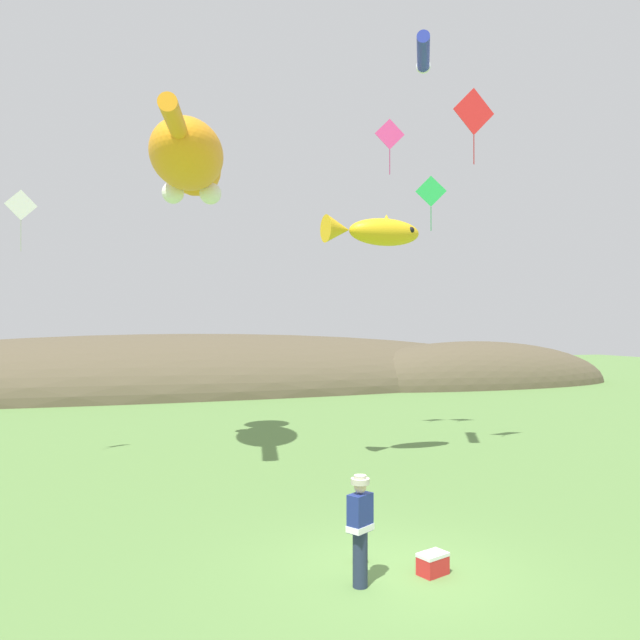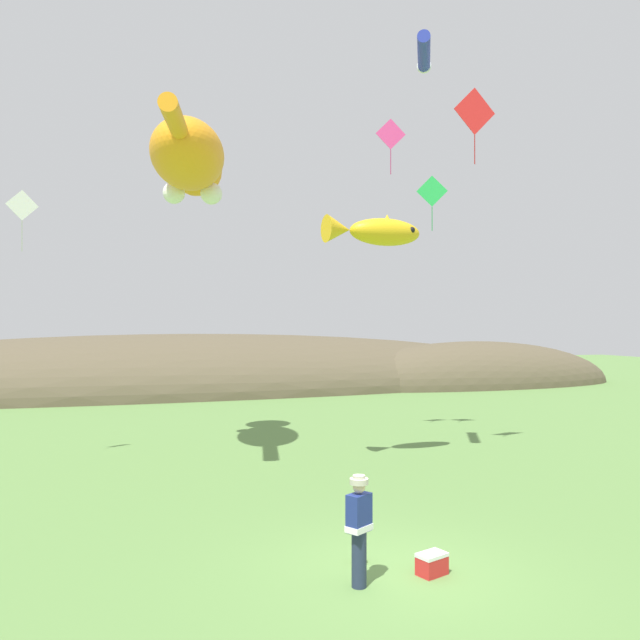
{
  "view_description": "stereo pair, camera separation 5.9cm",
  "coord_description": "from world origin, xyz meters",
  "px_view_note": "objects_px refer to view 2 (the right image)",
  "views": [
    {
      "loc": [
        -4.59,
        -9.49,
        4.18
      ],
      "look_at": [
        0.0,
        4.0,
        4.28
      ],
      "focal_mm": 35.0,
      "sensor_mm": 36.0,
      "label": 1
    },
    {
      "loc": [
        -4.53,
        -9.51,
        4.18
      ],
      "look_at": [
        0.0,
        4.0,
        4.28
      ],
      "focal_mm": 35.0,
      "sensor_mm": 36.0,
      "label": 2
    }
  ],
  "objects_px": {
    "kite_diamond_red": "(475,112)",
    "kite_diamond_pink": "(391,135)",
    "festival_attendant": "(359,527)",
    "kite_spool": "(360,555)",
    "picnic_cooler": "(432,564)",
    "kite_diamond_green": "(432,192)",
    "kite_tube_streamer": "(424,52)",
    "kite_giant_cat": "(190,160)",
    "kite_diamond_white": "(22,206)",
    "kite_fish_windsock": "(375,231)"
  },
  "relations": [
    {
      "from": "festival_attendant",
      "to": "kite_spool",
      "type": "relative_size",
      "value": 7.51
    },
    {
      "from": "kite_tube_streamer",
      "to": "kite_spool",
      "type": "bearing_deg",
      "value": -127.13
    },
    {
      "from": "kite_fish_windsock",
      "to": "kite_diamond_red",
      "type": "xyz_separation_m",
      "value": [
        3.16,
        -0.38,
        3.76
      ]
    },
    {
      "from": "festival_attendant",
      "to": "kite_diamond_white",
      "type": "relative_size",
      "value": 0.99
    },
    {
      "from": "kite_spool",
      "to": "kite_diamond_green",
      "type": "height_order",
      "value": "kite_diamond_green"
    },
    {
      "from": "festival_attendant",
      "to": "kite_spool",
      "type": "xyz_separation_m",
      "value": [
        0.41,
        0.95,
        -0.84
      ]
    },
    {
      "from": "picnic_cooler",
      "to": "kite_diamond_pink",
      "type": "distance_m",
      "value": 16.05
    },
    {
      "from": "kite_diamond_white",
      "to": "kite_fish_windsock",
      "type": "bearing_deg",
      "value": -16.79
    },
    {
      "from": "kite_diamond_green",
      "to": "picnic_cooler",
      "type": "bearing_deg",
      "value": -118.83
    },
    {
      "from": "kite_spool",
      "to": "kite_giant_cat",
      "type": "height_order",
      "value": "kite_giant_cat"
    },
    {
      "from": "festival_attendant",
      "to": "kite_diamond_green",
      "type": "bearing_deg",
      "value": 56.4
    },
    {
      "from": "kite_diamond_red",
      "to": "kite_fish_windsock",
      "type": "bearing_deg",
      "value": 173.22
    },
    {
      "from": "festival_attendant",
      "to": "kite_diamond_green",
      "type": "distance_m",
      "value": 15.95
    },
    {
      "from": "kite_spool",
      "to": "kite_fish_windsock",
      "type": "bearing_deg",
      "value": 64.38
    },
    {
      "from": "kite_fish_windsock",
      "to": "kite_diamond_white",
      "type": "height_order",
      "value": "kite_diamond_white"
    },
    {
      "from": "picnic_cooler",
      "to": "kite_fish_windsock",
      "type": "distance_m",
      "value": 10.44
    },
    {
      "from": "kite_diamond_green",
      "to": "kite_diamond_red",
      "type": "xyz_separation_m",
      "value": [
        -0.78,
        -4.1,
        1.57
      ]
    },
    {
      "from": "kite_giant_cat",
      "to": "kite_diamond_green",
      "type": "height_order",
      "value": "kite_giant_cat"
    },
    {
      "from": "kite_diamond_red",
      "to": "kite_diamond_pink",
      "type": "bearing_deg",
      "value": 105.67
    },
    {
      "from": "festival_attendant",
      "to": "kite_spool",
      "type": "bearing_deg",
      "value": 66.92
    },
    {
      "from": "kite_diamond_red",
      "to": "kite_diamond_pink",
      "type": "height_order",
      "value": "kite_diamond_pink"
    },
    {
      "from": "festival_attendant",
      "to": "kite_diamond_pink",
      "type": "distance_m",
      "value": 16.02
    },
    {
      "from": "kite_diamond_green",
      "to": "kite_spool",
      "type": "bearing_deg",
      "value": -124.46
    },
    {
      "from": "kite_diamond_red",
      "to": "kite_diamond_pink",
      "type": "xyz_separation_m",
      "value": [
        -1.06,
        3.78,
        0.29
      ]
    },
    {
      "from": "festival_attendant",
      "to": "kite_spool",
      "type": "height_order",
      "value": "festival_attendant"
    },
    {
      "from": "kite_spool",
      "to": "kite_diamond_green",
      "type": "distance_m",
      "value": 15.56
    },
    {
      "from": "kite_spool",
      "to": "kite_diamond_pink",
      "type": "distance_m",
      "value": 15.79
    },
    {
      "from": "kite_spool",
      "to": "kite_tube_streamer",
      "type": "relative_size",
      "value": 0.12
    },
    {
      "from": "kite_diamond_red",
      "to": "kite_giant_cat",
      "type": "bearing_deg",
      "value": 156.48
    },
    {
      "from": "festival_attendant",
      "to": "kite_diamond_white",
      "type": "height_order",
      "value": "kite_diamond_white"
    },
    {
      "from": "kite_diamond_green",
      "to": "kite_diamond_white",
      "type": "height_order",
      "value": "kite_diamond_green"
    },
    {
      "from": "festival_attendant",
      "to": "kite_diamond_white",
      "type": "xyz_separation_m",
      "value": [
        -6.21,
        10.66,
        6.66
      ]
    },
    {
      "from": "festival_attendant",
      "to": "kite_giant_cat",
      "type": "xyz_separation_m",
      "value": [
        -1.39,
        10.87,
        8.46
      ]
    },
    {
      "from": "kite_tube_streamer",
      "to": "kite_diamond_white",
      "type": "distance_m",
      "value": 12.41
    },
    {
      "from": "kite_tube_streamer",
      "to": "kite_diamond_pink",
      "type": "distance_m",
      "value": 4.69
    },
    {
      "from": "kite_giant_cat",
      "to": "kite_tube_streamer",
      "type": "distance_m",
      "value": 7.84
    },
    {
      "from": "kite_giant_cat",
      "to": "kite_diamond_red",
      "type": "height_order",
      "value": "kite_diamond_red"
    },
    {
      "from": "kite_diamond_red",
      "to": "kite_diamond_white",
      "type": "xyz_separation_m",
      "value": [
        -13.01,
        3.35,
        -3.08
      ]
    },
    {
      "from": "festival_attendant",
      "to": "kite_tube_streamer",
      "type": "height_order",
      "value": "kite_tube_streamer"
    },
    {
      "from": "kite_spool",
      "to": "kite_diamond_green",
      "type": "xyz_separation_m",
      "value": [
        7.17,
        10.46,
        9.01
      ]
    },
    {
      "from": "picnic_cooler",
      "to": "kite_diamond_white",
      "type": "xyz_separation_m",
      "value": [
        -7.55,
        10.59,
        7.44
      ]
    },
    {
      "from": "kite_giant_cat",
      "to": "kite_tube_streamer",
      "type": "bearing_deg",
      "value": -35.0
    },
    {
      "from": "festival_attendant",
      "to": "kite_tube_streamer",
      "type": "xyz_separation_m",
      "value": [
        4.69,
        6.61,
        10.99
      ]
    },
    {
      "from": "kite_tube_streamer",
      "to": "kite_diamond_red",
      "type": "height_order",
      "value": "kite_tube_streamer"
    },
    {
      "from": "picnic_cooler",
      "to": "kite_diamond_red",
      "type": "height_order",
      "value": "kite_diamond_red"
    },
    {
      "from": "festival_attendant",
      "to": "kite_diamond_red",
      "type": "relative_size",
      "value": 0.75
    },
    {
      "from": "picnic_cooler",
      "to": "kite_diamond_green",
      "type": "height_order",
      "value": "kite_diamond_green"
    },
    {
      "from": "kite_diamond_pink",
      "to": "festival_attendant",
      "type": "bearing_deg",
      "value": -117.37
    },
    {
      "from": "kite_spool",
      "to": "kite_fish_windsock",
      "type": "xyz_separation_m",
      "value": [
        3.23,
        6.73,
        6.82
      ]
    },
    {
      "from": "kite_spool",
      "to": "picnic_cooler",
      "type": "relative_size",
      "value": 0.42
    }
  ]
}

